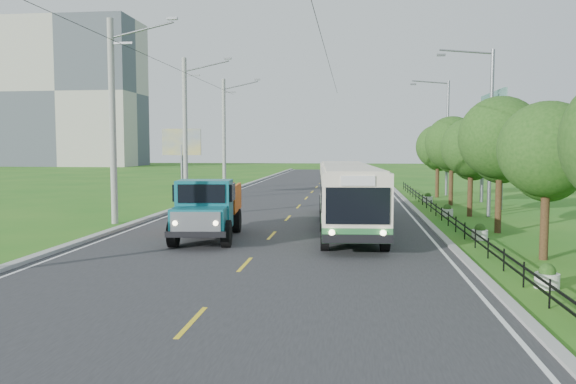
% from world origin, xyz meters
% --- Properties ---
extents(ground, '(240.00, 240.00, 0.00)m').
position_xyz_m(ground, '(0.00, 0.00, 0.00)').
color(ground, '#226718').
rests_on(ground, ground).
extents(road, '(14.00, 120.00, 0.02)m').
position_xyz_m(road, '(0.00, 20.00, 0.01)').
color(road, '#28282B').
rests_on(road, ground).
extents(curb_left, '(0.40, 120.00, 0.15)m').
position_xyz_m(curb_left, '(-7.20, 20.00, 0.07)').
color(curb_left, '#9E9E99').
rests_on(curb_left, ground).
extents(curb_right, '(0.30, 120.00, 0.10)m').
position_xyz_m(curb_right, '(7.15, 20.00, 0.05)').
color(curb_right, '#9E9E99').
rests_on(curb_right, ground).
extents(edge_line_left, '(0.12, 120.00, 0.00)m').
position_xyz_m(edge_line_left, '(-6.65, 20.00, 0.02)').
color(edge_line_left, silver).
rests_on(edge_line_left, road).
extents(edge_line_right, '(0.12, 120.00, 0.00)m').
position_xyz_m(edge_line_right, '(6.65, 20.00, 0.02)').
color(edge_line_right, silver).
rests_on(edge_line_right, road).
extents(centre_dash, '(0.12, 2.20, 0.00)m').
position_xyz_m(centre_dash, '(0.00, 0.00, 0.02)').
color(centre_dash, yellow).
rests_on(centre_dash, road).
extents(railing_right, '(0.04, 40.00, 0.60)m').
position_xyz_m(railing_right, '(8.00, 14.00, 0.30)').
color(railing_right, black).
rests_on(railing_right, ground).
extents(pole_near, '(3.51, 0.32, 10.00)m').
position_xyz_m(pole_near, '(-8.26, 9.00, 5.09)').
color(pole_near, gray).
rests_on(pole_near, ground).
extents(pole_mid, '(3.51, 0.32, 10.00)m').
position_xyz_m(pole_mid, '(-8.26, 21.00, 5.09)').
color(pole_mid, gray).
rests_on(pole_mid, ground).
extents(pole_far, '(3.51, 0.32, 10.00)m').
position_xyz_m(pole_far, '(-8.26, 33.00, 5.09)').
color(pole_far, gray).
rests_on(pole_far, ground).
extents(tree_second, '(3.18, 3.26, 5.30)m').
position_xyz_m(tree_second, '(9.86, 2.14, 3.52)').
color(tree_second, '#382314').
rests_on(tree_second, ground).
extents(tree_third, '(3.60, 3.62, 6.00)m').
position_xyz_m(tree_third, '(9.86, 8.14, 3.99)').
color(tree_third, '#382314').
rests_on(tree_third, ground).
extents(tree_fourth, '(3.24, 3.31, 5.40)m').
position_xyz_m(tree_fourth, '(9.86, 14.14, 3.59)').
color(tree_fourth, '#382314').
rests_on(tree_fourth, ground).
extents(tree_fifth, '(3.48, 3.52, 5.80)m').
position_xyz_m(tree_fifth, '(9.86, 20.14, 3.85)').
color(tree_fifth, '#382314').
rests_on(tree_fifth, ground).
extents(tree_back, '(3.30, 3.36, 5.50)m').
position_xyz_m(tree_back, '(9.86, 26.14, 3.65)').
color(tree_back, '#382314').
rests_on(tree_back, ground).
extents(streetlight_mid, '(3.02, 0.20, 9.07)m').
position_xyz_m(streetlight_mid, '(10.64, 14.00, 4.90)').
color(streetlight_mid, slate).
rests_on(streetlight_mid, ground).
extents(streetlight_far, '(3.02, 0.20, 9.07)m').
position_xyz_m(streetlight_far, '(10.64, 28.00, 4.90)').
color(streetlight_far, slate).
rests_on(streetlight_far, ground).
extents(planter_front, '(0.64, 0.64, 0.67)m').
position_xyz_m(planter_front, '(8.60, -2.00, 0.29)').
color(planter_front, silver).
rests_on(planter_front, ground).
extents(planter_near, '(0.64, 0.64, 0.67)m').
position_xyz_m(planter_near, '(8.60, 6.00, 0.29)').
color(planter_near, silver).
rests_on(planter_near, ground).
extents(planter_mid, '(0.64, 0.64, 0.67)m').
position_xyz_m(planter_mid, '(8.60, 14.00, 0.29)').
color(planter_mid, silver).
rests_on(planter_mid, ground).
extents(planter_far, '(0.64, 0.64, 0.67)m').
position_xyz_m(planter_far, '(8.60, 22.00, 0.29)').
color(planter_far, silver).
rests_on(planter_far, ground).
extents(billboard_left, '(3.00, 0.20, 5.20)m').
position_xyz_m(billboard_left, '(-9.50, 24.00, 3.87)').
color(billboard_left, slate).
rests_on(billboard_left, ground).
extents(billboard_right, '(0.24, 6.00, 7.30)m').
position_xyz_m(billboard_right, '(12.30, 20.00, 5.34)').
color(billboard_right, slate).
rests_on(billboard_right, ground).
extents(apartment_near, '(28.00, 14.00, 30.00)m').
position_xyz_m(apartment_near, '(-55.00, 95.00, 15.00)').
color(apartment_near, '#B7B2A3').
rests_on(apartment_near, ground).
extents(apartment_far, '(24.00, 14.00, 26.00)m').
position_xyz_m(apartment_far, '(-80.00, 120.00, 13.00)').
color(apartment_far, '#B7B2A3').
rests_on(apartment_far, ground).
extents(bus, '(3.31, 15.05, 2.88)m').
position_xyz_m(bus, '(3.13, 8.93, 1.73)').
color(bus, '#2C7039').
rests_on(bus, ground).
extents(dump_truck, '(2.83, 6.09, 2.48)m').
position_xyz_m(dump_truck, '(-2.50, 4.95, 1.40)').
color(dump_truck, '#136572').
rests_on(dump_truck, ground).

